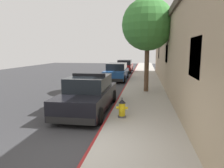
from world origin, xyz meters
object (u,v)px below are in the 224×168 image
at_px(street_tree, 148,25).
at_px(parked_car_silver_ahead, 117,72).
at_px(police_cruiser, 89,94).
at_px(fire_hydrant, 122,108).
at_px(parked_car_dark_far, 125,66).

bearing_deg(street_tree, parked_car_silver_ahead, 114.49).
bearing_deg(police_cruiser, parked_car_silver_ahead, 90.64).
height_order(parked_car_silver_ahead, fire_hydrant, parked_car_silver_ahead).
relative_size(police_cruiser, parked_car_dark_far, 1.00).
bearing_deg(police_cruiser, fire_hydrant, -37.70).
relative_size(police_cruiser, fire_hydrant, 6.37).
bearing_deg(street_tree, fire_hydrant, -99.69).
bearing_deg(police_cruiser, parked_car_dark_far, 90.33).
xyz_separation_m(police_cruiser, fire_hydrant, (1.65, -1.28, -0.23)).
bearing_deg(street_tree, police_cruiser, -121.97).
relative_size(parked_car_silver_ahead, parked_car_dark_far, 1.00).
relative_size(parked_car_dark_far, street_tree, 0.86).
relative_size(parked_car_silver_ahead, fire_hydrant, 6.37).
height_order(parked_car_silver_ahead, street_tree, street_tree).
height_order(parked_car_dark_far, street_tree, street_tree).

